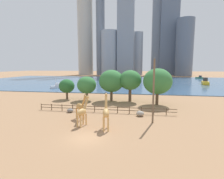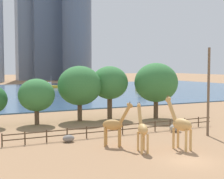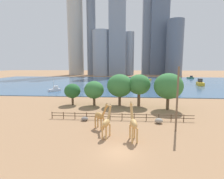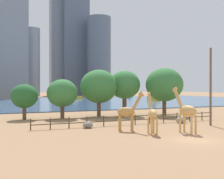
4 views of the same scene
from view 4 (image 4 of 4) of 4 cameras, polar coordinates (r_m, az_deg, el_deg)
name	(u,v)px [view 4 (image 4 of 4)]	position (r m, az deg, el deg)	size (l,w,h in m)	color
ground_plane	(45,101)	(101.95, -13.51, -2.36)	(400.00, 400.00, 0.00)	#9E7551
harbor_water	(46,101)	(98.99, -13.22, -2.39)	(180.00, 86.00, 0.20)	#3D6084
giraffe_tall	(152,114)	(29.12, 8.17, -4.92)	(1.40, 2.99, 4.45)	tan
giraffe_companion	(186,111)	(30.52, 14.87, -4.17)	(1.25, 3.44, 5.01)	tan
giraffe_young	(128,112)	(31.10, 3.17, -4.56)	(2.72, 2.38, 4.44)	#C18C47
utility_pole	(211,87)	(37.53, 19.41, 0.54)	(0.28, 0.28, 9.82)	brown
boulder_near_fence	(88,125)	(33.49, -4.94, -7.20)	(1.23, 0.99, 0.74)	gray
boulder_by_pole	(181,120)	(39.22, 13.90, -5.98)	(1.35, 1.22, 0.91)	gray
enclosure_fence	(131,119)	(36.60, 3.91, -5.94)	(26.12, 0.14, 1.30)	#4C3826
tree_left_large	(62,93)	(44.47, -10.06, -0.75)	(4.81, 4.81, 6.12)	brown
tree_center_broad	(99,87)	(46.75, -2.69, 0.61)	(6.19, 6.19, 7.80)	brown
tree_right_tall	(24,96)	(44.21, -17.38, -1.33)	(4.03, 4.03, 5.33)	brown
tree_left_small	(124,85)	(48.48, 2.55, 0.94)	(5.40, 5.40, 7.75)	brown
tree_right_small	(164,85)	(49.12, 10.58, 0.97)	(6.41, 6.41, 8.22)	brown
boat_sailboat	(76,97)	(116.09, -7.27, -1.59)	(4.74, 2.10, 4.14)	gold
boat_tug	(128,95)	(143.65, 3.36, -1.22)	(4.98, 3.61, 2.07)	#337259
boat_barge	(153,98)	(102.36, 8.40, -1.62)	(4.20, 7.74, 3.23)	gold
skyline_tower_needle	(14,16)	(164.88, -19.36, 13.91)	(14.59, 9.59, 87.10)	gray
skyline_tower_glass	(32,62)	(171.19, -15.96, 5.36)	(9.16, 9.16, 39.68)	#939EAD
skyline_block_right	(59,40)	(190.10, -10.79, 9.92)	(10.80, 8.40, 72.95)	slate
skyline_tower_short	(74,42)	(191.46, -7.68, 9.46)	(16.66, 15.57, 70.35)	slate
skyline_tower_far	(99,56)	(177.90, -2.64, 6.74)	(14.92, 14.92, 49.30)	slate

